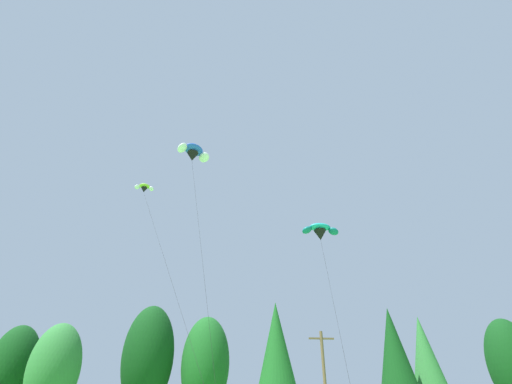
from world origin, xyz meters
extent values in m
ellipsoid|color=#0F3D14|center=(-25.10, 45.05, 6.66)|extent=(4.76, 4.76, 8.61)
ellipsoid|color=#2D7033|center=(-19.64, 41.09, 6.36)|extent=(4.63, 4.63, 8.22)
ellipsoid|color=#0F3D14|center=(-12.14, 46.51, 8.28)|extent=(5.48, 5.48, 10.70)
ellipsoid|color=#19561E|center=(-5.92, 46.30, 7.58)|extent=(5.17, 5.17, 9.80)
cone|color=#19561E|center=(1.36, 42.69, 8.45)|extent=(4.55, 4.55, 9.93)
cone|color=#0F3D14|center=(13.51, 41.78, 8.12)|extent=(4.44, 4.44, 9.54)
cone|color=#2D7033|center=(17.93, 44.04, 7.92)|extent=(4.37, 4.37, 9.30)
cube|color=brown|center=(4.17, 34.97, 8.41)|extent=(2.20, 0.14, 0.14)
ellipsoid|color=#93D633|center=(-13.17, 36.31, 23.58)|extent=(1.23, 0.86, 0.61)
ellipsoid|color=white|center=(-12.46, 36.43, 23.38)|extent=(0.74, 0.66, 0.70)
ellipsoid|color=white|center=(-13.87, 36.19, 23.38)|extent=(0.66, 0.67, 0.70)
cone|color=black|center=(-13.18, 36.37, 23.14)|extent=(0.74, 0.74, 0.55)
cylinder|color=black|center=(-8.78, 28.73, 12.24)|extent=(8.80, 15.31, 21.26)
ellipsoid|color=teal|center=(3.51, 29.88, 16.57)|extent=(1.84, 1.05, 0.73)
ellipsoid|color=#0F666B|center=(4.65, 29.90, 16.25)|extent=(1.07, 0.88, 0.93)
ellipsoid|color=#0F666B|center=(2.36, 29.86, 16.25)|extent=(1.05, 0.88, 0.93)
cone|color=black|center=(3.50, 29.97, 15.87)|extent=(1.05, 1.05, 0.88)
cylinder|color=black|center=(2.58, 24.89, 8.52)|extent=(1.85, 10.18, 13.81)
ellipsoid|color=blue|center=(-7.89, 30.86, 24.68)|extent=(2.38, 2.24, 1.04)
ellipsoid|color=white|center=(-6.89, 31.54, 24.34)|extent=(1.44, 1.48, 1.19)
ellipsoid|color=white|center=(-8.89, 30.18, 24.34)|extent=(1.39, 1.48, 1.19)
cone|color=black|center=(-7.96, 30.97, 23.93)|extent=(1.51, 1.51, 0.93)
cylinder|color=black|center=(-6.17, 26.03, 12.54)|extent=(3.58, 9.91, 21.85)
camera|label=1|loc=(-4.80, 0.33, 2.45)|focal=27.30mm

